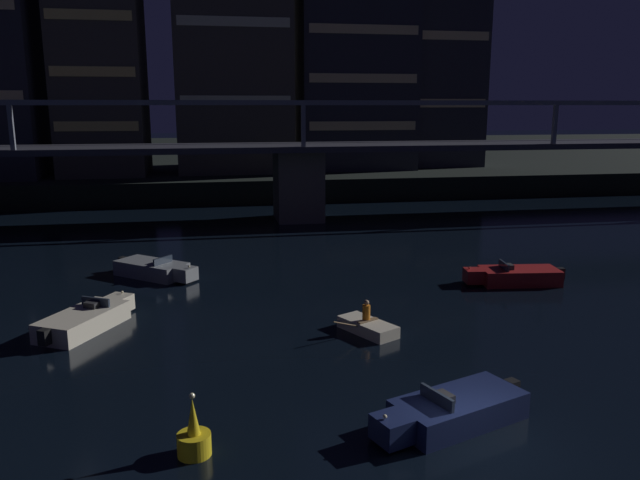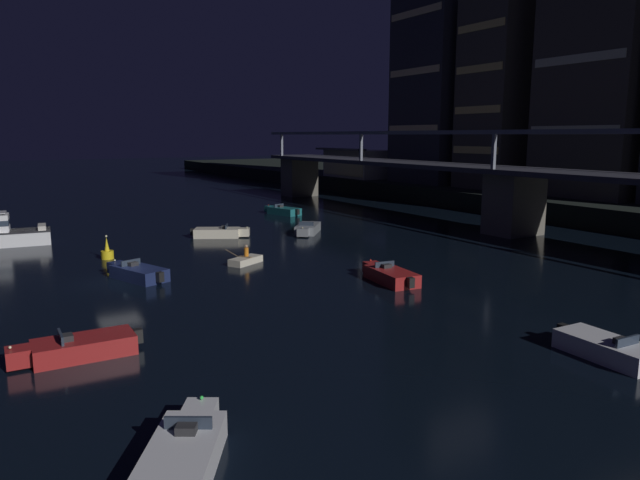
% 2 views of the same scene
% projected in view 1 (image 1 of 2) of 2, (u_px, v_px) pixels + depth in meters
% --- Properties ---
extents(ground_plane, '(400.00, 400.00, 0.00)m').
position_uv_depth(ground_plane, '(480.00, 445.00, 16.98)').
color(ground_plane, black).
extents(far_riverbank, '(240.00, 80.00, 2.20)m').
position_uv_depth(far_riverbank, '(254.00, 158.00, 96.54)').
color(far_riverbank, black).
rests_on(far_riverbank, ground).
extents(river_bridge, '(86.79, 6.40, 9.38)m').
position_uv_depth(river_bridge, '(298.00, 164.00, 49.63)').
color(river_bridge, '#605B51').
rests_on(river_bridge, ground).
extents(tower_west_tall, '(8.16, 8.97, 25.15)m').
position_uv_depth(tower_west_tall, '(99.00, 46.00, 60.58)').
color(tower_west_tall, '#423D38').
rests_on(tower_west_tall, far_riverbank).
extents(tower_east_tall, '(12.18, 8.99, 24.33)m').
position_uv_depth(tower_east_tall, '(354.00, 56.00, 67.10)').
color(tower_east_tall, '#282833').
rests_on(tower_east_tall, far_riverbank).
extents(tower_east_low, '(9.71, 8.19, 35.75)m').
position_uv_depth(tower_east_low, '(437.00, 5.00, 69.51)').
color(tower_east_low, '#282833').
rests_on(tower_east_low, far_riverbank).
extents(speedboat_near_center, '(5.10, 3.05, 1.16)m').
position_uv_depth(speedboat_near_center, '(453.00, 411.00, 18.03)').
color(speedboat_near_center, '#19234C').
rests_on(speedboat_near_center, ground).
extents(speedboat_mid_left, '(5.23, 2.25, 1.16)m').
position_uv_depth(speedboat_mid_left, '(515.00, 276.00, 32.24)').
color(speedboat_mid_left, maroon).
rests_on(speedboat_mid_left, ground).
extents(speedboat_mid_center, '(4.59, 4.15, 1.16)m').
position_uv_depth(speedboat_mid_center, '(155.00, 269.00, 33.55)').
color(speedboat_mid_center, gray).
rests_on(speedboat_mid_center, ground).
extents(speedboat_mid_right, '(3.54, 4.89, 1.16)m').
position_uv_depth(speedboat_mid_right, '(87.00, 319.00, 25.71)').
color(speedboat_mid_right, beige).
rests_on(speedboat_mid_right, ground).
extents(channel_buoy, '(0.90, 0.90, 1.76)m').
position_uv_depth(channel_buoy, '(194.00, 438.00, 16.42)').
color(channel_buoy, yellow).
rests_on(channel_buoy, ground).
extents(dinghy_with_paddler, '(2.71, 2.81, 1.36)m').
position_uv_depth(dinghy_with_paddler, '(368.00, 326.00, 25.32)').
color(dinghy_with_paddler, beige).
rests_on(dinghy_with_paddler, ground).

